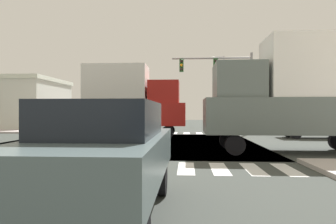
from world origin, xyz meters
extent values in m
cube|color=#373C38|center=(0.00, 0.00, -0.03)|extent=(14.00, 90.00, 0.05)
cube|color=#373C38|center=(0.00, 0.00, -0.03)|extent=(90.00, 12.00, 0.05)
cube|color=#B2ADA3|center=(13.00, 12.00, 0.07)|extent=(12.00, 12.00, 0.14)
cube|color=#B6A9A8|center=(-13.00, 12.00, 0.07)|extent=(12.00, 12.00, 0.14)
cube|color=white|center=(-1.75, -7.30, 0.00)|extent=(0.50, 2.00, 0.01)
cube|color=white|center=(-0.75, -7.30, 0.00)|extent=(0.50, 2.00, 0.01)
cube|color=white|center=(0.25, -7.30, 0.00)|extent=(0.50, 2.00, 0.01)
cube|color=white|center=(1.25, -7.30, 0.00)|extent=(0.50, 2.00, 0.01)
cube|color=white|center=(2.25, -7.30, 0.00)|extent=(0.50, 2.00, 0.01)
cube|color=white|center=(3.25, -7.30, 0.00)|extent=(0.50, 2.00, 0.01)
cube|color=white|center=(4.25, -7.30, 0.00)|extent=(0.50, 2.00, 0.01)
cube|color=white|center=(5.25, -7.30, 0.00)|extent=(0.50, 2.00, 0.01)
cube|color=white|center=(6.25, -7.30, 0.00)|extent=(0.50, 2.00, 0.01)
cube|color=white|center=(-6.75, 7.30, 0.00)|extent=(0.50, 2.00, 0.01)
cube|color=white|center=(-5.75, 7.30, 0.00)|extent=(0.50, 2.00, 0.01)
cube|color=white|center=(-4.75, 7.30, 0.00)|extent=(0.50, 2.00, 0.01)
cube|color=white|center=(-3.75, 7.30, 0.00)|extent=(0.50, 2.00, 0.01)
cube|color=white|center=(-2.75, 7.30, 0.00)|extent=(0.50, 2.00, 0.01)
cube|color=white|center=(-1.75, 7.30, 0.00)|extent=(0.50, 2.00, 0.01)
cube|color=white|center=(-0.75, 7.30, 0.00)|extent=(0.50, 2.00, 0.01)
cube|color=white|center=(0.25, 7.30, 0.00)|extent=(0.50, 2.00, 0.01)
cube|color=white|center=(1.25, 7.30, 0.00)|extent=(0.50, 2.00, 0.01)
cube|color=white|center=(2.25, 7.30, 0.00)|extent=(0.50, 2.00, 0.01)
cube|color=white|center=(3.25, 7.30, 0.00)|extent=(0.50, 2.00, 0.01)
cube|color=white|center=(4.25, 7.30, 0.00)|extent=(0.50, 2.00, 0.01)
cube|color=white|center=(5.25, 7.30, 0.00)|extent=(0.50, 2.00, 0.01)
cube|color=white|center=(6.25, 7.30, 0.00)|extent=(0.50, 2.00, 0.01)
cylinder|color=gray|center=(8.33, 7.13, 3.17)|extent=(0.20, 0.20, 6.35)
cylinder|color=gray|center=(5.21, 7.13, 5.95)|extent=(6.23, 0.14, 0.14)
cube|color=#1E5123|center=(5.52, 7.13, 5.40)|extent=(0.32, 0.40, 1.00)
sphere|color=black|center=(5.52, 6.89, 5.71)|extent=(0.22, 0.22, 0.22)
sphere|color=orange|center=(5.52, 6.89, 5.40)|extent=(0.22, 0.22, 0.22)
sphere|color=black|center=(5.52, 6.89, 5.09)|extent=(0.22, 0.22, 0.22)
cube|color=#1E5123|center=(2.84, 7.13, 5.40)|extent=(0.32, 0.40, 1.00)
sphere|color=black|center=(2.84, 6.89, 5.71)|extent=(0.22, 0.22, 0.22)
sphere|color=orange|center=(2.84, 6.89, 5.40)|extent=(0.22, 0.22, 0.22)
sphere|color=black|center=(2.84, 6.89, 5.09)|extent=(0.22, 0.22, 0.22)
cylinder|color=gray|center=(8.02, 21.84, 4.42)|extent=(0.16, 0.16, 8.84)
cylinder|color=gray|center=(7.32, 21.84, 8.74)|extent=(1.40, 0.10, 0.10)
ellipsoid|color=silver|center=(6.62, 21.84, 8.69)|extent=(0.60, 0.32, 0.20)
cube|color=black|center=(-8.79, 10.46, 0.90)|extent=(0.24, 2.20, 1.80)
cylinder|color=black|center=(2.02, 4.46, 0.40)|extent=(0.80, 0.26, 0.80)
cylinder|color=black|center=(2.02, 2.54, 0.40)|extent=(0.80, 0.26, 0.80)
cylinder|color=black|center=(-2.87, 4.46, 0.40)|extent=(0.80, 0.26, 0.80)
cylinder|color=black|center=(-2.87, 2.54, 0.40)|extent=(0.80, 0.26, 0.80)
cube|color=#A71914|center=(-0.42, 3.50, 1.54)|extent=(7.20, 2.40, 1.49)
cube|color=white|center=(-1.50, 3.50, 3.57)|extent=(4.18, 2.30, 2.56)
cube|color=#A71914|center=(1.74, 3.50, 3.03)|extent=(2.02, 2.11, 1.49)
cylinder|color=black|center=(13.07, 4.22, 0.34)|extent=(0.68, 0.26, 0.68)
cylinder|color=black|center=(10.14, 4.22, 0.34)|extent=(0.68, 0.26, 0.68)
cylinder|color=black|center=(10.14, 2.78, 0.34)|extent=(0.68, 0.26, 0.68)
cube|color=black|center=(11.60, 3.50, 1.01)|extent=(4.30, 1.80, 0.66)
cube|color=black|center=(11.60, 3.50, 1.61)|extent=(2.24, 1.55, 0.54)
cylinder|color=black|center=(1.28, -10.20, 0.34)|extent=(0.26, 0.68, 0.68)
cylinder|color=black|center=(2.72, -10.20, 0.34)|extent=(0.26, 0.68, 0.68)
cube|color=slate|center=(2.00, -11.66, 1.01)|extent=(1.80, 4.30, 0.66)
cube|color=black|center=(2.00, -11.66, 1.61)|extent=(1.55, 2.24, 0.54)
cylinder|color=black|center=(-4.28, 12.96, 0.34)|extent=(0.26, 0.68, 0.68)
cylinder|color=black|center=(-5.72, 12.96, 0.34)|extent=(0.26, 0.68, 0.68)
cylinder|color=black|center=(-4.28, 15.89, 0.34)|extent=(0.26, 0.68, 0.68)
cylinder|color=black|center=(-5.72, 15.89, 0.34)|extent=(0.26, 0.68, 0.68)
cube|color=silver|center=(-5.00, 14.43, 1.01)|extent=(1.80, 4.30, 0.66)
cube|color=black|center=(-5.00, 14.43, 1.61)|extent=(1.55, 2.24, 0.54)
cylinder|color=black|center=(-1.22, 16.06, 0.37)|extent=(0.26, 0.74, 0.74)
cylinder|color=black|center=(-2.78, 16.06, 0.37)|extent=(0.26, 0.74, 0.74)
cylinder|color=black|center=(-1.22, 19.19, 0.37)|extent=(0.26, 0.74, 0.74)
cylinder|color=black|center=(-2.78, 19.19, 0.37)|extent=(0.26, 0.74, 0.74)
cube|color=navy|center=(-2.00, 17.63, 1.18)|extent=(1.96, 4.60, 0.88)
cube|color=black|center=(-2.00, 17.63, 1.98)|extent=(1.69, 3.22, 0.72)
cylinder|color=black|center=(5.18, -4.46, 0.40)|extent=(0.80, 0.26, 0.80)
cylinder|color=black|center=(5.18, -2.54, 0.40)|extent=(0.80, 0.26, 0.80)
cube|color=#56625F|center=(7.62, -3.50, 1.54)|extent=(7.20, 2.40, 1.49)
cube|color=white|center=(8.70, -3.50, 3.57)|extent=(4.18, 2.30, 2.56)
cube|color=#56625F|center=(5.46, -3.50, 3.03)|extent=(2.02, 2.11, 1.49)
camera|label=1|loc=(3.27, -16.24, 1.72)|focal=31.44mm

